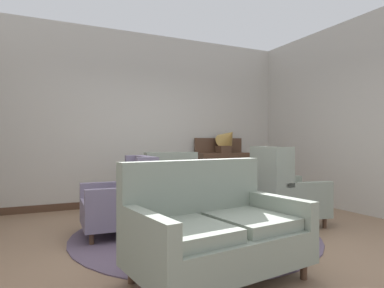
{
  "coord_description": "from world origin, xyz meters",
  "views": [
    {
      "loc": [
        -1.83,
        -3.48,
        1.16
      ],
      "look_at": [
        0.07,
        0.54,
        1.14
      ],
      "focal_mm": 31.16,
      "sensor_mm": 36.0,
      "label": 1
    }
  ],
  "objects_px": {
    "porcelain_vase": "(197,183)",
    "sideboard": "(223,173)",
    "coffee_table": "(198,199)",
    "armchair_foreground_right": "(168,186)",
    "armchair_near_window": "(124,201)",
    "gramophone": "(228,139)",
    "settee": "(214,231)",
    "armchair_back_corner": "(283,192)"
  },
  "relations": [
    {
      "from": "sideboard",
      "to": "armchair_foreground_right",
      "type": "bearing_deg",
      "value": -155.21
    },
    {
      "from": "porcelain_vase",
      "to": "armchair_foreground_right",
      "type": "bearing_deg",
      "value": 90.9
    },
    {
      "from": "settee",
      "to": "armchair_foreground_right",
      "type": "height_order",
      "value": "armchair_foreground_right"
    },
    {
      "from": "armchair_back_corner",
      "to": "gramophone",
      "type": "height_order",
      "value": "gramophone"
    },
    {
      "from": "settee",
      "to": "sideboard",
      "type": "bearing_deg",
      "value": 50.81
    },
    {
      "from": "coffee_table",
      "to": "sideboard",
      "type": "distance_m",
      "value": 2.26
    },
    {
      "from": "coffee_table",
      "to": "sideboard",
      "type": "relative_size",
      "value": 0.75
    },
    {
      "from": "coffee_table",
      "to": "armchair_near_window",
      "type": "bearing_deg",
      "value": 175.86
    },
    {
      "from": "armchair_foreground_right",
      "to": "sideboard",
      "type": "xyz_separation_m",
      "value": [
        1.44,
        0.67,
        0.11
      ]
    },
    {
      "from": "sideboard",
      "to": "gramophone",
      "type": "relative_size",
      "value": 2.17
    },
    {
      "from": "porcelain_vase",
      "to": "gramophone",
      "type": "relative_size",
      "value": 0.56
    },
    {
      "from": "porcelain_vase",
      "to": "sideboard",
      "type": "bearing_deg",
      "value": 50.39
    },
    {
      "from": "armchair_foreground_right",
      "to": "sideboard",
      "type": "bearing_deg",
      "value": -148.14
    },
    {
      "from": "coffee_table",
      "to": "armchair_back_corner",
      "type": "relative_size",
      "value": 0.85
    },
    {
      "from": "armchair_back_corner",
      "to": "sideboard",
      "type": "relative_size",
      "value": 0.88
    },
    {
      "from": "armchair_near_window",
      "to": "sideboard",
      "type": "relative_size",
      "value": 0.79
    },
    {
      "from": "armchair_near_window",
      "to": "gramophone",
      "type": "height_order",
      "value": "gramophone"
    },
    {
      "from": "gramophone",
      "to": "armchair_foreground_right",
      "type": "bearing_deg",
      "value": -159.1
    },
    {
      "from": "coffee_table",
      "to": "gramophone",
      "type": "distance_m",
      "value": 2.37
    },
    {
      "from": "coffee_table",
      "to": "armchair_foreground_right",
      "type": "distance_m",
      "value": 1.08
    },
    {
      "from": "gramophone",
      "to": "sideboard",
      "type": "bearing_deg",
      "value": 118.6
    },
    {
      "from": "settee",
      "to": "armchair_foreground_right",
      "type": "bearing_deg",
      "value": 69.56
    },
    {
      "from": "settee",
      "to": "armchair_back_corner",
      "type": "bearing_deg",
      "value": 27.21
    },
    {
      "from": "porcelain_vase",
      "to": "sideboard",
      "type": "relative_size",
      "value": 0.26
    },
    {
      "from": "coffee_table",
      "to": "armchair_foreground_right",
      "type": "bearing_deg",
      "value": 90.76
    },
    {
      "from": "porcelain_vase",
      "to": "armchair_near_window",
      "type": "height_order",
      "value": "armchair_near_window"
    },
    {
      "from": "armchair_back_corner",
      "to": "armchair_foreground_right",
      "type": "height_order",
      "value": "armchair_back_corner"
    },
    {
      "from": "porcelain_vase",
      "to": "gramophone",
      "type": "distance_m",
      "value": 2.29
    },
    {
      "from": "armchair_back_corner",
      "to": "sideboard",
      "type": "xyz_separation_m",
      "value": [
        0.24,
        2.07,
        0.09
      ]
    },
    {
      "from": "porcelain_vase",
      "to": "armchair_near_window",
      "type": "bearing_deg",
      "value": 176.88
    },
    {
      "from": "armchair_back_corner",
      "to": "coffee_table",
      "type": "bearing_deg",
      "value": 86.21
    },
    {
      "from": "settee",
      "to": "porcelain_vase",
      "type": "bearing_deg",
      "value": 61.15
    },
    {
      "from": "sideboard",
      "to": "porcelain_vase",
      "type": "bearing_deg",
      "value": -129.61
    },
    {
      "from": "settee",
      "to": "armchair_near_window",
      "type": "distance_m",
      "value": 1.7
    },
    {
      "from": "armchair_near_window",
      "to": "sideboard",
      "type": "distance_m",
      "value": 2.95
    },
    {
      "from": "armchair_near_window",
      "to": "gramophone",
      "type": "relative_size",
      "value": 1.71
    },
    {
      "from": "coffee_table",
      "to": "porcelain_vase",
      "type": "bearing_deg",
      "value": 82.13
    },
    {
      "from": "porcelain_vase",
      "to": "armchair_back_corner",
      "type": "distance_m",
      "value": 1.24
    },
    {
      "from": "porcelain_vase",
      "to": "sideboard",
      "type": "distance_m",
      "value": 2.24
    },
    {
      "from": "coffee_table",
      "to": "sideboard",
      "type": "height_order",
      "value": "sideboard"
    },
    {
      "from": "armchair_back_corner",
      "to": "sideboard",
      "type": "distance_m",
      "value": 2.09
    },
    {
      "from": "porcelain_vase",
      "to": "gramophone",
      "type": "height_order",
      "value": "gramophone"
    }
  ]
}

